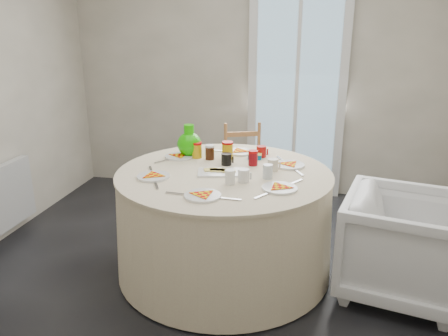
% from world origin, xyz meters
% --- Properties ---
extents(floor, '(4.00, 4.00, 0.00)m').
position_xyz_m(floor, '(0.00, 0.00, 0.00)').
color(floor, black).
rests_on(floor, ground).
extents(wall_back, '(4.00, 0.02, 2.60)m').
position_xyz_m(wall_back, '(0.00, 2.00, 1.30)').
color(wall_back, '#BCB5A3').
rests_on(wall_back, floor).
extents(glass_door, '(1.00, 0.08, 2.10)m').
position_xyz_m(glass_door, '(0.40, 1.95, 1.05)').
color(glass_door, silver).
rests_on(glass_door, floor).
extents(table, '(1.58, 1.58, 0.80)m').
position_xyz_m(table, '(-0.03, 0.25, 0.38)').
color(table, beige).
rests_on(table, floor).
extents(wooden_chair, '(0.49, 0.48, 0.87)m').
position_xyz_m(wooden_chair, '(-0.04, 1.33, 0.47)').
color(wooden_chair, '#C07451').
rests_on(wooden_chair, floor).
extents(armchair, '(0.88, 0.91, 0.79)m').
position_xyz_m(armchair, '(1.21, 0.16, 0.39)').
color(armchair, white).
rests_on(armchair, floor).
extents(place_settings, '(1.30, 1.30, 0.02)m').
position_xyz_m(place_settings, '(-0.03, 0.25, 0.77)').
color(place_settings, white).
rests_on(place_settings, table).
extents(jar_cluster, '(0.56, 0.37, 0.15)m').
position_xyz_m(jar_cluster, '(-0.09, 0.49, 0.82)').
color(jar_cluster, '#825E0E').
rests_on(jar_cluster, table).
extents(butter_tub, '(0.11, 0.08, 0.04)m').
position_xyz_m(butter_tub, '(0.15, 0.60, 0.79)').
color(butter_tub, '#016092').
rests_on(butter_tub, table).
extents(green_pitcher, '(0.22, 0.22, 0.25)m').
position_xyz_m(green_pitcher, '(-0.37, 0.58, 0.87)').
color(green_pitcher, '#1DC103').
rests_on(green_pitcher, table).
extents(cheese_platter, '(0.33, 0.25, 0.04)m').
position_xyz_m(cheese_platter, '(-0.06, 0.20, 0.77)').
color(cheese_platter, white).
rests_on(cheese_platter, table).
extents(mugs_glasses, '(0.73, 0.73, 0.11)m').
position_xyz_m(mugs_glasses, '(0.14, 0.28, 0.81)').
color(mugs_glasses, gray).
rests_on(mugs_glasses, table).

